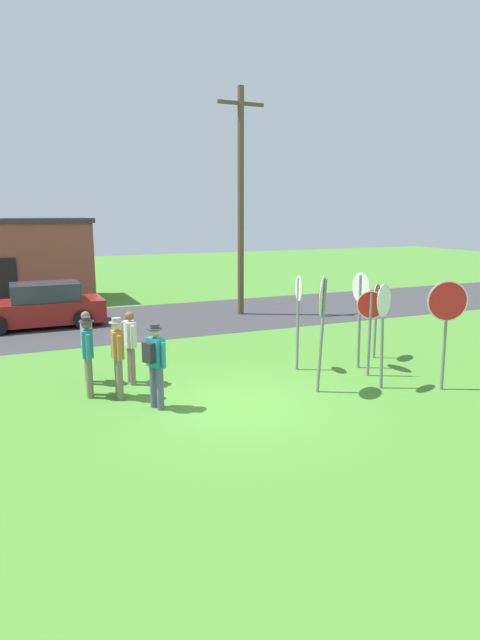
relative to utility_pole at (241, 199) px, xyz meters
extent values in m
plane|color=#47842D|center=(-4.08, -9.17, -4.36)|extent=(80.00, 80.00, 0.00)
cube|color=#38383A|center=(-4.08, 0.20, -4.35)|extent=(60.00, 6.40, 0.01)
cube|color=brown|center=(-8.40, 6.45, -2.63)|extent=(7.29, 3.57, 3.45)
cube|color=black|center=(-8.40, 4.65, -3.31)|extent=(1.10, 0.08, 2.10)
cylinder|color=brown|center=(0.00, 0.00, -0.18)|extent=(0.24, 0.24, 8.35)
cube|color=brown|center=(0.00, 0.00, 3.39)|extent=(1.80, 0.12, 0.12)
cube|color=maroon|center=(-7.32, 0.64, -3.83)|extent=(4.32, 1.84, 0.76)
cube|color=#2D333D|center=(-7.07, 0.65, -3.15)|extent=(2.25, 1.55, 0.60)
cylinder|color=black|center=(-5.98, -0.24, -4.04)|extent=(0.64, 0.23, 0.64)
cylinder|color=black|center=(-6.00, 1.56, -4.04)|extent=(0.64, 0.23, 0.64)
cylinder|color=slate|center=(-2.12, -9.14, -3.10)|extent=(0.18, 0.17, 2.51)
cylinder|color=white|center=(-2.12, -9.14, -2.21)|extent=(0.61, 0.69, 0.87)
cylinder|color=red|center=(-2.12, -9.13, -2.21)|extent=(0.57, 0.64, 0.81)
cylinder|color=slate|center=(-0.23, -7.91, -3.17)|extent=(0.12, 0.08, 2.37)
cylinder|color=white|center=(-0.23, -7.91, -2.31)|extent=(0.08, 0.78, 0.78)
cylinder|color=red|center=(-0.22, -7.91, -2.31)|extent=(0.08, 0.72, 0.72)
cylinder|color=slate|center=(-0.41, -8.57, -3.35)|extent=(0.10, 0.10, 2.02)
cylinder|color=white|center=(-0.41, -8.57, -2.62)|extent=(0.58, 0.35, 0.67)
cylinder|color=red|center=(-0.41, -8.58, -2.62)|extent=(0.54, 0.33, 0.62)
cylinder|color=slate|center=(-0.73, -9.43, -3.21)|extent=(0.13, 0.16, 2.30)
cylinder|color=white|center=(-0.73, -9.43, -2.36)|extent=(0.65, 0.38, 0.72)
cylinder|color=red|center=(-0.73, -9.42, -2.36)|extent=(0.61, 0.36, 0.67)
cylinder|color=slate|center=(0.75, -7.30, -3.37)|extent=(0.10, 0.10, 1.97)
cylinder|color=white|center=(0.75, -7.30, -2.72)|extent=(0.62, 0.51, 0.79)
cylinder|color=red|center=(0.75, -7.31, -2.72)|extent=(0.58, 0.48, 0.73)
cylinder|color=slate|center=(-1.73, -7.43, -3.20)|extent=(0.09, 0.09, 2.32)
cylinder|color=white|center=(-1.73, -7.43, -2.30)|extent=(0.17, 0.61, 0.63)
cylinder|color=red|center=(-1.72, -7.43, -2.30)|extent=(0.17, 0.56, 0.58)
cylinder|color=slate|center=(0.48, -10.05, -3.17)|extent=(0.11, 0.14, 2.37)
cylinder|color=white|center=(0.48, -10.05, -2.36)|extent=(0.84, 0.37, 0.89)
cylinder|color=red|center=(0.48, -10.06, -2.36)|extent=(0.78, 0.34, 0.83)
cylinder|color=#7A6B56|center=(-6.23, -7.64, -3.92)|extent=(0.14, 0.14, 0.88)
cylinder|color=#7A6B56|center=(-6.23, -7.86, -3.92)|extent=(0.14, 0.14, 0.88)
cube|color=#B27533|center=(-6.23, -7.75, -3.19)|extent=(0.23, 0.37, 0.58)
cylinder|color=#B27533|center=(-6.22, -7.51, -3.21)|extent=(0.09, 0.09, 0.52)
cylinder|color=#B27533|center=(-6.24, -7.99, -3.21)|extent=(0.09, 0.09, 0.52)
sphere|color=beige|center=(-6.23, -7.75, -2.77)|extent=(0.21, 0.21, 0.21)
cylinder|color=gray|center=(-6.23, -7.75, -2.71)|extent=(0.32, 0.31, 0.02)
cylinder|color=gray|center=(-6.23, -7.75, -2.66)|extent=(0.19, 0.19, 0.09)
cylinder|color=#4C5670|center=(-5.70, -8.57, -3.92)|extent=(0.14, 0.14, 0.88)
cylinder|color=#4C5670|center=(-5.61, -8.77, -3.92)|extent=(0.14, 0.14, 0.88)
cube|color=teal|center=(-5.66, -8.67, -3.19)|extent=(0.35, 0.42, 0.58)
cylinder|color=teal|center=(-5.75, -8.45, -3.21)|extent=(0.09, 0.09, 0.52)
cylinder|color=teal|center=(-5.56, -8.89, -3.21)|extent=(0.09, 0.09, 0.52)
sphere|color=tan|center=(-5.66, -8.67, -2.77)|extent=(0.21, 0.21, 0.21)
cylinder|color=#333338|center=(-5.66, -8.67, -2.71)|extent=(0.31, 0.31, 0.02)
cylinder|color=#333338|center=(-5.66, -8.67, -2.66)|extent=(0.19, 0.19, 0.09)
cube|color=#232328|center=(-5.81, -8.74, -3.17)|extent=(0.23, 0.29, 0.40)
cylinder|color=#4C5670|center=(-6.68, -6.33, -3.92)|extent=(0.14, 0.14, 0.88)
cylinder|color=#4C5670|center=(-6.67, -6.55, -3.92)|extent=(0.14, 0.14, 0.88)
cube|color=#9E7AB2|center=(-6.68, -6.44, -3.19)|extent=(0.23, 0.36, 0.58)
cylinder|color=#9E7AB2|center=(-6.68, -6.20, -3.21)|extent=(0.09, 0.09, 0.52)
cylinder|color=#9E7AB2|center=(-6.67, -6.68, -3.21)|extent=(0.09, 0.09, 0.52)
sphere|color=brown|center=(-6.68, -6.44, -2.77)|extent=(0.21, 0.21, 0.21)
cylinder|color=#7A6B56|center=(-6.78, -7.28, -3.92)|extent=(0.14, 0.14, 0.88)
cylinder|color=#7A6B56|center=(-6.80, -7.50, -3.92)|extent=(0.14, 0.14, 0.88)
cube|color=teal|center=(-6.79, -7.39, -3.19)|extent=(0.25, 0.38, 0.58)
cylinder|color=teal|center=(-6.77, -7.15, -3.21)|extent=(0.09, 0.09, 0.52)
cylinder|color=teal|center=(-6.81, -7.63, -3.21)|extent=(0.09, 0.09, 0.52)
sphere|color=brown|center=(-6.79, -7.39, -2.77)|extent=(0.21, 0.21, 0.21)
cylinder|color=#333338|center=(-6.79, -7.39, -2.71)|extent=(0.32, 0.31, 0.02)
cylinder|color=#333338|center=(-6.79, -7.39, -2.66)|extent=(0.19, 0.19, 0.09)
cylinder|color=#7A6B56|center=(-5.77, -6.76, -3.92)|extent=(0.14, 0.14, 0.88)
cylinder|color=#7A6B56|center=(-5.77, -6.98, -3.92)|extent=(0.14, 0.14, 0.88)
cube|color=beige|center=(-5.77, -6.87, -3.19)|extent=(0.22, 0.36, 0.58)
cylinder|color=beige|center=(-5.77, -6.63, -3.21)|extent=(0.09, 0.09, 0.52)
cylinder|color=beige|center=(-5.77, -7.11, -3.21)|extent=(0.09, 0.09, 0.52)
sphere|color=brown|center=(-5.77, -6.87, -2.77)|extent=(0.21, 0.21, 0.21)
camera|label=1|loc=(-8.23, -18.71, -0.48)|focal=30.01mm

